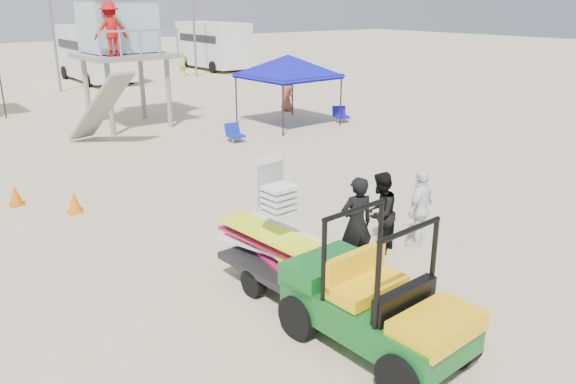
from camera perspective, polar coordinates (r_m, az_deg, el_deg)
ground at (r=8.51m, az=9.69°, el=-14.30°), size 140.00×140.00×0.00m
utility_cart at (r=7.73m, az=9.10°, el=-10.08°), size 1.45×2.64×1.94m
surf_trailer at (r=9.36m, az=-1.13°, el=-5.10°), size 1.35×2.32×2.00m
man_left at (r=10.02m, az=6.96°, el=-3.25°), size 0.72×0.56×1.74m
man_mid at (r=10.77m, az=9.33°, el=-2.14°), size 0.96×0.87×1.61m
man_right at (r=11.22m, az=13.28°, el=-1.66°), size 0.99×0.62×1.57m
lifeguard_tower at (r=22.56m, az=-16.92°, el=15.78°), size 3.26×3.26×5.01m
canopy_blue at (r=21.99m, az=0.01°, el=13.42°), size 3.23×3.23×3.11m
cone_near at (r=14.79m, az=-25.96°, el=-0.31°), size 0.34×0.34×0.50m
cone_far at (r=13.77m, az=-20.89°, el=-0.96°), size 0.34×0.34×0.50m
beach_chair_b at (r=19.60m, az=-5.48°, el=6.02°), size 0.57×0.61×0.64m
beach_chair_c at (r=22.90m, az=5.35°, el=7.87°), size 0.72×0.80×0.64m
rv_mid_right at (r=36.70m, az=-19.10°, el=13.38°), size 2.64×7.00×3.25m
rv_far_right at (r=41.68m, az=-7.62°, el=14.73°), size 2.64×6.60×3.25m
light_pole_left at (r=32.88m, az=-22.94°, el=16.30°), size 0.14×0.14×8.00m
light_pole_right at (r=37.54m, az=-9.60°, el=17.58°), size 0.14×0.14×8.00m
distant_beachgoers at (r=23.40m, az=-26.76°, el=7.60°), size 19.56×15.16×1.83m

